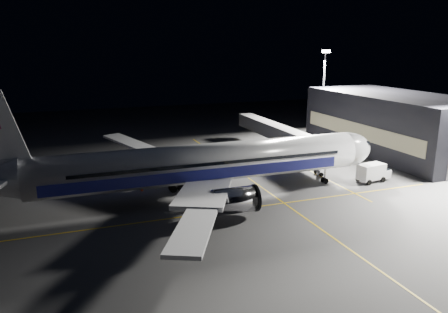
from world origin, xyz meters
name	(u,v)px	position (x,y,z in m)	size (l,w,h in m)	color
ground	(204,198)	(0.00, 0.00, 0.00)	(200.00, 200.00, 0.00)	#4C4C4F
guide_line_main	(266,190)	(10.00, 0.00, 0.01)	(0.25, 80.00, 0.01)	gold
guide_line_cross	(217,212)	(0.00, -6.00, 0.01)	(70.00, 0.25, 0.01)	gold
guide_line_side	(301,167)	(22.00, 10.00, 0.01)	(0.25, 40.00, 0.01)	gold
airliner	(196,165)	(-1.08, 0.00, 5.16)	(61.48, 54.22, 16.64)	silver
terminal	(395,123)	(45.98, 14.00, 6.00)	(18.12, 40.00, 12.00)	black
jet_bridge	(282,134)	(22.00, 18.06, 4.58)	(3.60, 34.40, 6.30)	#B2B2B7
floodlight_mast_north	(324,86)	(40.00, 31.99, 12.37)	(2.40, 0.68, 20.70)	#59595E
service_truck	(373,172)	(28.49, -1.91, 1.61)	(6.18, 3.29, 3.01)	white
baggage_tug	(187,172)	(0.48, 10.79, 0.90)	(2.92, 2.46, 1.94)	black
safety_cone_a	(218,185)	(3.61, 4.00, 0.31)	(0.41, 0.41, 0.62)	#FC3A0A
safety_cone_b	(221,182)	(4.57, 5.39, 0.34)	(0.46, 0.46, 0.69)	#FC3A0A
safety_cone_c	(142,189)	(-8.00, 6.28, 0.31)	(0.42, 0.42, 0.63)	#FC3A0A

